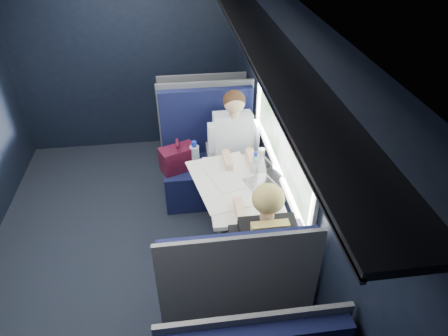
{
  "coord_description": "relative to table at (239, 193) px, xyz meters",
  "views": [
    {
      "loc": [
        0.53,
        -2.76,
        2.93
      ],
      "look_at": [
        0.9,
        0.0,
        0.95
      ],
      "focal_mm": 32.0,
      "sensor_mm": 36.0,
      "label": 1
    }
  ],
  "objects": [
    {
      "name": "ground",
      "position": [
        -1.03,
        0.0,
        -0.67
      ],
      "size": [
        2.8,
        4.2,
        0.01
      ],
      "primitive_type": "cube",
      "color": "black"
    },
    {
      "name": "room_shell",
      "position": [
        -1.01,
        0.0,
        0.81
      ],
      "size": [
        3.0,
        4.4,
        2.4
      ],
      "color": "black",
      "rests_on": "ground"
    },
    {
      "name": "table",
      "position": [
        0.0,
        0.0,
        0.0
      ],
      "size": [
        0.62,
        1.0,
        0.74
      ],
      "color": "#54565E",
      "rests_on": "ground"
    },
    {
      "name": "seat_bay_near",
      "position": [
        -0.2,
        0.87,
        -0.24
      ],
      "size": [
        1.07,
        0.62,
        1.26
      ],
      "color": "black",
      "rests_on": "ground"
    },
    {
      "name": "seat_bay_far",
      "position": [
        -0.18,
        -0.87,
        -0.25
      ],
      "size": [
        1.04,
        0.62,
        1.26
      ],
      "color": "black",
      "rests_on": "ground"
    },
    {
      "name": "seat_row_front",
      "position": [
        -0.18,
        1.8,
        -0.25
      ],
      "size": [
        1.04,
        0.51,
        1.16
      ],
      "color": "black",
      "rests_on": "ground"
    },
    {
      "name": "man",
      "position": [
        0.07,
        0.7,
        0.06
      ],
      "size": [
        0.53,
        0.56,
        1.32
      ],
      "color": "black",
      "rests_on": "ground"
    },
    {
      "name": "woman",
      "position": [
        0.07,
        -0.71,
        0.06
      ],
      "size": [
        0.53,
        0.56,
        1.32
      ],
      "color": "black",
      "rests_on": "ground"
    },
    {
      "name": "papers",
      "position": [
        -0.1,
        0.09,
        0.08
      ],
      "size": [
        0.72,
        0.91,
        0.01
      ],
      "primitive_type": "cube",
      "rotation": [
        0.0,
        0.0,
        0.2
      ],
      "color": "white",
      "rests_on": "table"
    },
    {
      "name": "laptop",
      "position": [
        0.25,
        -0.03,
        0.14
      ],
      "size": [
        0.32,
        0.37,
        0.23
      ],
      "color": "silver",
      "rests_on": "table"
    },
    {
      "name": "bottle_small",
      "position": [
        0.18,
        0.19,
        0.18
      ],
      "size": [
        0.07,
        0.07,
        0.22
      ],
      "color": "silver",
      "rests_on": "table"
    },
    {
      "name": "cup",
      "position": [
        0.3,
        0.44,
        0.12
      ],
      "size": [
        0.07,
        0.07,
        0.09
      ],
      "primitive_type": "cylinder",
      "color": "white",
      "rests_on": "table"
    }
  ]
}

